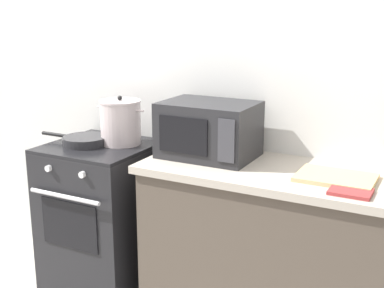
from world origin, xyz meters
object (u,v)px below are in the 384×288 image
at_px(cutting_board, 336,178).
at_px(oven_mitt, 351,192).
at_px(frying_pan, 84,140).
at_px(stock_pot, 121,122).
at_px(microwave, 209,130).
at_px(stove, 103,216).

height_order(cutting_board, oven_mitt, cutting_board).
distance_m(frying_pan, cutting_board, 1.47).
xyz_separation_m(stock_pot, microwave, (0.58, -0.00, 0.02)).
xyz_separation_m(stock_pot, cutting_board, (1.29, -0.08, -0.12)).
bearing_deg(cutting_board, frying_pan, -178.42).
height_order(frying_pan, oven_mitt, frying_pan).
distance_m(microwave, oven_mitt, 0.85).
relative_size(frying_pan, microwave, 0.93).
distance_m(stock_pot, oven_mitt, 1.42).
bearing_deg(microwave, stove, -173.41).
distance_m(cutting_board, oven_mitt, 0.19).
bearing_deg(stock_pot, stove, -142.07).
bearing_deg(microwave, stock_pot, 179.91).
height_order(stock_pot, microwave, microwave).
relative_size(stock_pot, frying_pan, 0.71).
distance_m(stove, stock_pot, 0.61).
height_order(stove, frying_pan, frying_pan).
distance_m(stove, microwave, 0.92).
bearing_deg(oven_mitt, stove, 173.93).
relative_size(stock_pot, microwave, 0.66).
bearing_deg(frying_pan, oven_mitt, -4.34).
bearing_deg(stove, stock_pot, 37.93).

